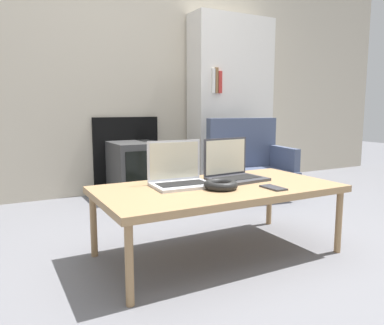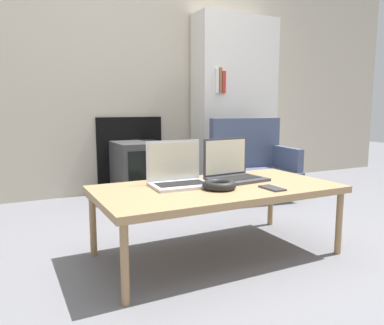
% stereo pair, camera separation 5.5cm
% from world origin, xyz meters
% --- Properties ---
extents(ground_plane, '(14.00, 14.00, 0.00)m').
position_xyz_m(ground_plane, '(0.00, 0.00, 0.00)').
color(ground_plane, slate).
extents(wall_back, '(7.00, 0.08, 2.60)m').
position_xyz_m(wall_back, '(0.00, 1.97, 1.29)').
color(wall_back, '#B7AD99').
rests_on(wall_back, ground_plane).
extents(table, '(1.30, 0.67, 0.39)m').
position_xyz_m(table, '(0.00, 0.17, 0.36)').
color(table, '#9E7A51').
rests_on(table, ground_plane).
extents(laptop_left, '(0.33, 0.25, 0.24)m').
position_xyz_m(laptop_left, '(-0.18, 0.29, 0.44)').
color(laptop_left, silver).
rests_on(laptop_left, table).
extents(laptop_right, '(0.34, 0.26, 0.24)m').
position_xyz_m(laptop_right, '(0.18, 0.29, 0.44)').
color(laptop_right, '#38383D').
rests_on(laptop_right, table).
extents(headphones, '(0.18, 0.18, 0.04)m').
position_xyz_m(headphones, '(-0.03, 0.10, 0.41)').
color(headphones, black).
rests_on(headphones, table).
extents(phone, '(0.07, 0.15, 0.01)m').
position_xyz_m(phone, '(0.22, -0.03, 0.39)').
color(phone, '#333338').
rests_on(phone, table).
extents(tv, '(0.42, 0.48, 0.50)m').
position_xyz_m(tv, '(0.07, 1.68, 0.25)').
color(tv, '#383838').
rests_on(tv, ground_plane).
extents(armchair, '(0.74, 0.62, 0.71)m').
position_xyz_m(armchair, '(0.98, 1.22, 0.35)').
color(armchair, '#47516B').
rests_on(armchair, ground_plane).
extents(bookshelf, '(0.88, 0.32, 1.73)m').
position_xyz_m(bookshelf, '(1.16, 1.77, 0.86)').
color(bookshelf, silver).
rests_on(bookshelf, ground_plane).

